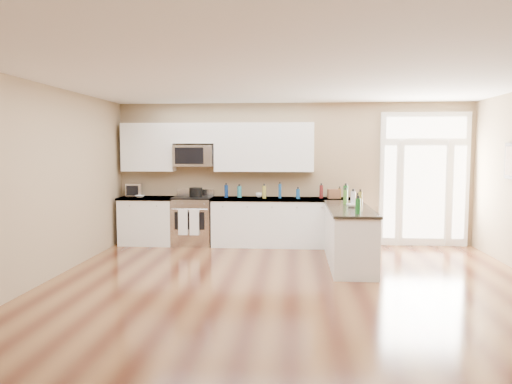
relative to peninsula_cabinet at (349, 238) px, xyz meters
The scene contains 18 objects.
ground 2.46m from the peninsula_cabinet, 112.44° to the right, with size 8.00×8.00×0.00m, color #492214.
room_shell 2.74m from the peninsula_cabinet, 112.44° to the right, with size 8.00×8.00×8.00m.
back_cabinet_left 4.06m from the peninsula_cabinet, 159.09° to the left, with size 1.10×0.66×0.94m.
back_cabinet_right 1.81m from the peninsula_cabinet, 126.68° to the left, with size 2.85×0.66×0.94m.
peninsula_cabinet is the anchor object (origin of this frame).
upper_cabinet_left 4.39m from the peninsula_cabinet, 157.26° to the left, with size 1.04×0.33×0.95m, color white.
upper_cabinet_right 2.65m from the peninsula_cabinet, 133.15° to the left, with size 1.94×0.33×0.95m, color white.
upper_cabinet_short 3.73m from the peninsula_cabinet, 150.98° to the left, with size 0.82×0.33×0.40m, color white.
microwave 3.53m from the peninsula_cabinet, 151.57° to the left, with size 0.78×0.41×0.42m.
entry_door 2.52m from the peninsula_cabinet, 46.51° to the left, with size 1.70×0.10×2.60m.
kitchen_range 3.24m from the peninsula_cabinet, 153.42° to the left, with size 0.76×0.68×1.08m.
stockpot 3.24m from the peninsula_cabinet, 152.76° to the left, with size 0.26×0.26×0.20m, color black.
toaster_oven 4.45m from the peninsula_cabinet, 158.96° to the left, with size 0.30×0.24×0.26m, color silver.
cardboard_box 1.61m from the peninsula_cabinet, 95.34° to the left, with size 0.22×0.16×0.18m, color brown.
bowl_left 4.19m from the peninsula_cabinet, 160.89° to the left, with size 0.17×0.17×0.04m, color white.
bowl_peninsula 0.53m from the peninsula_cabinet, ahead, with size 0.18×0.18×0.06m, color white.
cup_counter 2.30m from the peninsula_cabinet, 135.48° to the left, with size 0.12×0.12×0.09m, color white.
counter_bottles 1.13m from the peninsula_cabinet, 129.24° to the left, with size 2.40×2.45×0.30m.
Camera 1 is at (0.02, -5.95, 1.88)m, focal length 35.00 mm.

